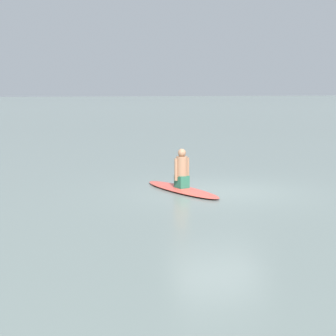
% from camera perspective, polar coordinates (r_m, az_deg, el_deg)
% --- Properties ---
extents(ground_plane, '(400.00, 400.00, 0.00)m').
position_cam_1_polar(ground_plane, '(15.96, 4.89, -2.27)').
color(ground_plane, slate).
extents(surfboard, '(1.56, 3.37, 0.10)m').
position_cam_1_polar(surfboard, '(15.99, 1.33, -2.05)').
color(surfboard, '#D84C3F').
rests_on(surfboard, ground).
extents(person_paddler, '(0.46, 0.41, 1.05)m').
position_cam_1_polar(person_paddler, '(15.91, 1.33, -0.20)').
color(person_paddler, '#26664C').
rests_on(person_paddler, surfboard).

